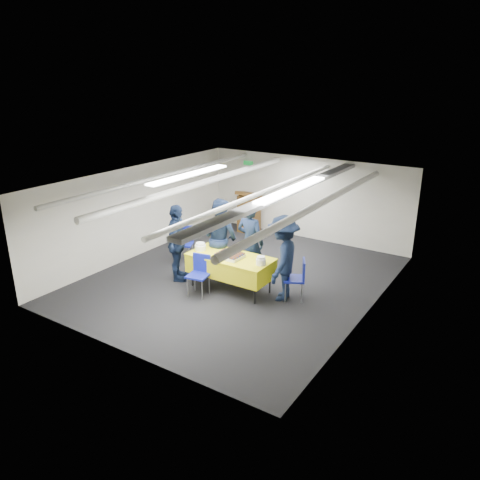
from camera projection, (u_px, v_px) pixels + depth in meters
The scene contains 14 objects.
ground at pixel (237, 279), 10.67m from camera, with size 7.00×7.00×0.00m, color black.
room_shell at pixel (251, 199), 10.33m from camera, with size 6.00×7.00×2.30m.
serving_table at pixel (230, 265), 9.99m from camera, with size 1.84×0.86×0.77m.
sheet_cake at pixel (229, 255), 9.84m from camera, with size 0.55×0.43×0.10m.
plate_stack_left at pixel (200, 247), 10.25m from camera, with size 0.24×0.24×0.16m.
plate_stack_right at pixel (261, 261), 9.45m from camera, with size 0.20×0.20×0.18m.
podium at pixel (249, 212), 13.69m from camera, with size 0.62×0.53×1.25m.
chair_near at pixel (200, 271), 9.80m from camera, with size 0.49×0.49×0.87m.
chair_right at pixel (298, 275), 9.56m from camera, with size 0.57×0.57×0.87m.
chair_left at pixel (185, 240), 11.62m from camera, with size 0.56×0.56×0.87m.
sailor_a at pixel (250, 242), 10.38m from camera, with size 0.66×0.43×1.80m, color black.
sailor_b at pixel (220, 238), 10.60m from camera, with size 0.89×0.69×1.83m, color black.
sailor_c at pixel (177, 243), 10.38m from camera, with size 1.03×0.43×1.75m, color black.
sailor_d at pixel (283, 258), 9.47m from camera, with size 1.16×0.66×1.79m, color black.
Camera 1 is at (5.36, -8.14, 4.42)m, focal length 35.00 mm.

